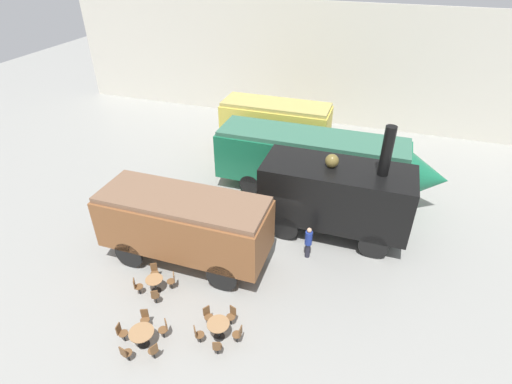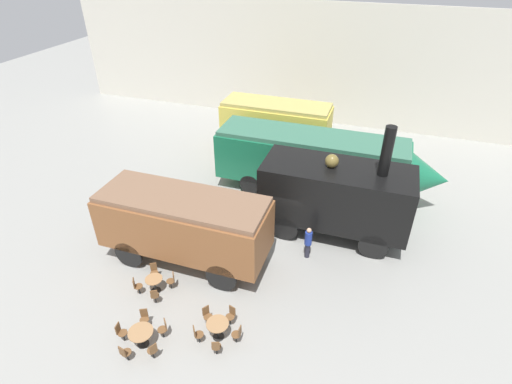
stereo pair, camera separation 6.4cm
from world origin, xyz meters
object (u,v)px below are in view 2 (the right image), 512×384
passenger_coach_wooden (184,222)px  cafe_chair_0 (154,270)px  streamlined_locomotive (324,161)px  cafe_table_mid (218,326)px  passenger_coach_vintage (276,126)px  cafe_table_far (141,334)px  steam_locomotive (336,194)px  cafe_table_near (154,282)px  visitor_person (308,242)px

passenger_coach_wooden → cafe_chair_0: bearing=-114.4°
streamlined_locomotive → cafe_table_mid: size_ratio=14.85×
passenger_coach_vintage → cafe_chair_0: passenger_coach_vintage is taller
cafe_table_far → cafe_chair_0: bearing=112.9°
streamlined_locomotive → passenger_coach_wooden: streamlined_locomotive is taller
steam_locomotive → passenger_coach_wooden: bearing=-145.7°
cafe_table_mid → cafe_chair_0: bearing=153.5°
cafe_table_near → cafe_table_far: size_ratio=0.79×
cafe_chair_0 → passenger_coach_wooden: bearing=124.0°
streamlined_locomotive → cafe_chair_0: streamlined_locomotive is taller
cafe_table_far → cafe_chair_0: cafe_chair_0 is taller
streamlined_locomotive → visitor_person: bearing=-85.8°
passenger_coach_wooden → cafe_chair_0: size_ratio=8.72×
streamlined_locomotive → cafe_table_near: size_ratio=17.21×
streamlined_locomotive → steam_locomotive: (1.20, -3.43, 0.16)m
cafe_table_mid → cafe_table_far: size_ratio=0.92×
streamlined_locomotive → passenger_coach_vintage: bearing=136.7°
passenger_coach_vintage → cafe_table_near: size_ratio=9.57×
cafe_table_far → passenger_coach_vintage: bearing=88.4°
streamlined_locomotive → cafe_table_far: size_ratio=13.61×
cafe_table_far → visitor_person: (4.76, 6.71, 0.35)m
steam_locomotive → cafe_table_near: bearing=-134.9°
streamlined_locomotive → visitor_person: (0.42, -5.69, -1.26)m
cafe_table_far → steam_locomotive: bearing=58.3°
streamlined_locomotive → cafe_table_mid: streamlined_locomotive is taller
streamlined_locomotive → passenger_coach_wooden: size_ratio=1.67×
cafe_table_mid → streamlined_locomotive: bearing=80.9°
visitor_person → cafe_table_near: bearing=-143.4°
passenger_coach_vintage → cafe_chair_0: 13.20m
cafe_table_far → streamlined_locomotive: bearing=70.7°
cafe_table_mid → cafe_chair_0: (-3.87, 1.93, -0.10)m
passenger_coach_wooden → visitor_person: 5.76m
streamlined_locomotive → passenger_coach_wooden: bearing=-122.8°
cafe_table_mid → cafe_table_far: cafe_table_mid is taller
cafe_table_near → cafe_chair_0: bearing=121.6°
steam_locomotive → cafe_chair_0: size_ratio=8.19×
cafe_table_far → visitor_person: bearing=54.6°
streamlined_locomotive → cafe_table_near: bearing=-118.0°
steam_locomotive → passenger_coach_wooden: (-6.08, -4.15, -0.20)m
passenger_coach_wooden → cafe_table_far: bearing=-83.6°
cafe_chair_0 → passenger_coach_vintage: bearing=140.7°
passenger_coach_wooden → cafe_table_mid: 5.01m
passenger_coach_vintage → cafe_table_mid: size_ratio=8.26×
cafe_table_near → visitor_person: 7.10m
cafe_chair_0 → visitor_person: (6.08, 3.60, 0.41)m
passenger_coach_wooden → passenger_coach_vintage: bearing=85.0°
visitor_person → cafe_table_far: bearing=-125.4°
streamlined_locomotive → cafe_table_far: streamlined_locomotive is taller
passenger_coach_vintage → cafe_table_mid: (2.11, -14.89, -1.61)m
cafe_table_far → cafe_table_mid: bearing=25.0°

